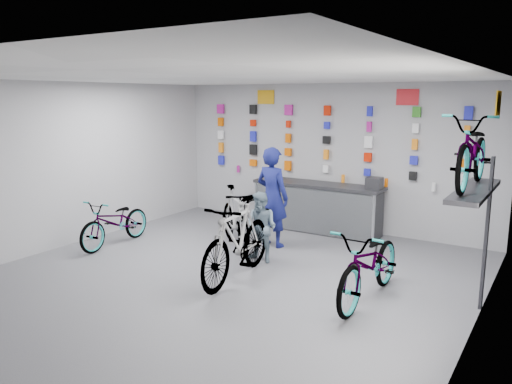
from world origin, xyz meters
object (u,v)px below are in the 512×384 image
Objects in this scene: counter at (317,208)px; customer at (261,227)px; bike_right at (370,264)px; bike_service at (235,218)px; bike_center at (237,240)px; clerk at (272,197)px; bike_left at (115,222)px.

counter is 2.27m from customer.
bike_right is 1.07× the size of bike_service.
bike_service is (-0.95, 1.33, -0.06)m from bike_center.
customer is (0.31, -0.89, -0.33)m from clerk.
bike_center is 1.73× the size of customer.
clerk is (-0.26, -1.38, 0.43)m from counter.
customer is at bearing 116.43° from clerk.
customer is at bearing 164.91° from bike_right.
bike_center is 1.88m from clerk.
clerk is (-0.45, 1.80, 0.31)m from bike_center.
counter is at bearing 42.48° from bike_left.
bike_service is at bearing 24.01° from bike_left.
counter is 2.28× the size of customer.
bike_center reaches higher than bike_right.
customer is at bearing 92.55° from bike_center.
clerk is 1.56× the size of customer.
clerk reaches higher than customer.
bike_left is (-2.72, -2.91, -0.04)m from counter.
customer reaches higher than bike_service.
bike_service is at bearing 161.60° from bike_right.
bike_right reaches higher than counter.
clerk is (0.50, 0.47, 0.36)m from bike_service.
bike_service is 0.77m from clerk.
bike_center is at bearing -86.55° from counter.
counter is at bearing 87.61° from bike_center.
bike_service reaches higher than counter.
clerk is (-2.42, 1.51, 0.40)m from bike_right.
clerk reaches higher than bike_right.
counter is 1.32× the size of bike_center.
bike_left is at bearing -178.44° from bike_right.
clerk is at bearing 27.48° from bike_left.
bike_center is 1.03× the size of bike_right.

